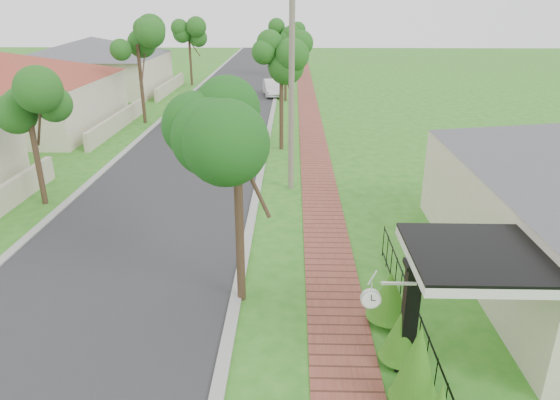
% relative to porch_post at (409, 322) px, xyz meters
% --- Properties ---
extents(ground, '(160.00, 160.00, 0.00)m').
position_rel_porch_post_xyz_m(ground, '(-4.55, 1.00, -1.12)').
color(ground, '#2A721B').
rests_on(ground, ground).
extents(road, '(7.00, 120.00, 0.02)m').
position_rel_porch_post_xyz_m(road, '(-7.55, 21.00, -1.12)').
color(road, '#28282B').
rests_on(road, ground).
extents(kerb_right, '(0.30, 120.00, 0.10)m').
position_rel_porch_post_xyz_m(kerb_right, '(-3.90, 21.00, -1.12)').
color(kerb_right, '#9E9E99').
rests_on(kerb_right, ground).
extents(kerb_left, '(0.30, 120.00, 0.10)m').
position_rel_porch_post_xyz_m(kerb_left, '(-11.20, 21.00, -1.12)').
color(kerb_left, '#9E9E99').
rests_on(kerb_left, ground).
extents(sidewalk, '(1.50, 120.00, 0.03)m').
position_rel_porch_post_xyz_m(sidewalk, '(-1.30, 21.00, -1.12)').
color(sidewalk, brown).
rests_on(sidewalk, ground).
extents(porch_post, '(0.48, 0.48, 2.52)m').
position_rel_porch_post_xyz_m(porch_post, '(0.00, 0.00, 0.00)').
color(porch_post, black).
rests_on(porch_post, ground).
extents(picket_fence, '(0.03, 8.02, 1.00)m').
position_rel_porch_post_xyz_m(picket_fence, '(0.35, 1.00, -0.59)').
color(picket_fence, black).
rests_on(picket_fence, ground).
extents(street_trees, '(10.70, 37.65, 5.89)m').
position_rel_porch_post_xyz_m(street_trees, '(-7.42, 27.84, 3.42)').
color(street_trees, '#382619').
rests_on(street_trees, ground).
extents(hedge_row, '(0.93, 5.01, 2.00)m').
position_rel_porch_post_xyz_m(hedge_row, '(-0.10, -0.44, -0.33)').
color(hedge_row, '#276113').
rests_on(hedge_row, ground).
extents(far_house_red, '(15.56, 15.56, 4.60)m').
position_rel_porch_post_xyz_m(far_house_red, '(-19.52, 21.00, 1.22)').
color(far_house_red, beige).
rests_on(far_house_red, ground).
extents(far_house_grey, '(15.56, 15.56, 4.60)m').
position_rel_porch_post_xyz_m(far_house_grey, '(-19.52, 35.00, 1.22)').
color(far_house_grey, beige).
rests_on(far_house_grey, ground).
extents(parked_car_red, '(2.10, 4.73, 1.58)m').
position_rel_porch_post_xyz_m(parked_car_red, '(-5.39, 18.82, -0.33)').
color(parked_car_red, '#64120F').
rests_on(parked_car_red, ground).
extents(parked_car_white, '(1.95, 4.11, 1.30)m').
position_rel_porch_post_xyz_m(parked_car_white, '(-4.15, 33.28, -0.47)').
color(parked_car_white, white).
rests_on(parked_car_white, ground).
extents(near_tree, '(2.16, 2.16, 5.55)m').
position_rel_porch_post_xyz_m(near_tree, '(-3.75, 2.50, 3.30)').
color(near_tree, '#382619').
rests_on(near_tree, ground).
extents(utility_pole, '(1.20, 0.24, 8.42)m').
position_rel_porch_post_xyz_m(utility_pole, '(-2.51, 11.00, 3.15)').
color(utility_pole, gray).
rests_on(utility_pole, ground).
extents(station_clock, '(1.05, 0.13, 0.58)m').
position_rel_porch_post_xyz_m(station_clock, '(-0.86, -0.40, 0.83)').
color(station_clock, silver).
rests_on(station_clock, ground).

